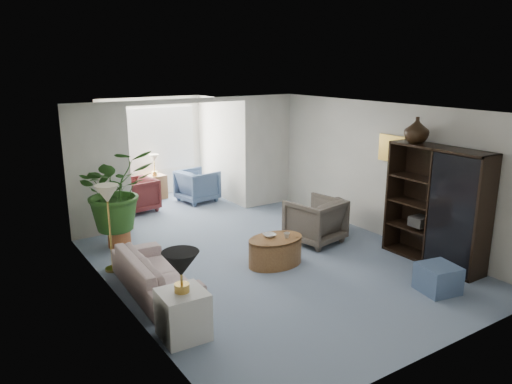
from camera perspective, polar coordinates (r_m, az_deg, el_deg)
floor at (r=8.07m, az=2.37°, el=-8.49°), size 6.00×6.00×0.00m
sunroom_floor at (r=11.46m, az=-9.68°, el=-1.59°), size 2.60×2.60×0.00m
back_pier_left at (r=9.53m, az=-17.77°, el=2.34°), size 1.20×0.12×2.50m
back_pier_right at (r=11.13m, az=1.38°, el=4.76°), size 1.20×0.12×2.50m
back_header at (r=10.03m, az=-7.69°, el=10.44°), size 2.60×0.12×0.10m
window_pane at (r=12.14m, az=-12.05°, el=5.99°), size 2.20×0.02×1.50m
window_blinds at (r=12.11m, az=-11.99°, el=5.97°), size 2.20×0.02×1.50m
framed_picture at (r=9.14m, az=15.54°, el=4.87°), size 0.04×0.50×0.40m
sofa at (r=7.27m, az=-11.59°, el=-9.14°), size 0.82×1.93×0.55m
end_table at (r=6.07m, az=-8.45°, el=-13.85°), size 0.56×0.56×0.59m
table_lamp at (r=5.79m, az=-8.70°, el=-8.24°), size 0.44×0.44×0.30m
floor_lamp at (r=7.81m, az=-16.88°, el=-0.22°), size 0.36×0.36×0.28m
coffee_table at (r=8.04m, az=2.25°, el=-6.84°), size 1.01×1.01×0.45m
coffee_bowl at (r=8.00m, az=1.56°, el=-5.04°), size 0.21×0.21×0.05m
coffee_cup at (r=7.96m, az=3.58°, el=-5.03°), size 0.10×0.10×0.09m
wingback_chair at (r=9.01m, az=6.87°, el=-3.30°), size 1.02×1.04×0.81m
side_table_dark at (r=9.70m, az=8.88°, el=-2.71°), size 0.56×0.48×0.60m
entertainment_cabinet at (r=8.41m, az=20.13°, el=-1.53°), size 0.46×1.72×1.92m
cabinet_urn at (r=8.48m, az=18.13°, el=6.85°), size 0.40×0.40×0.42m
ottoman at (r=7.59m, az=20.33°, el=-9.37°), size 0.59×0.59×0.40m
plant_pot at (r=9.15m, az=-15.54°, el=-5.11°), size 0.40×0.40×0.32m
house_plant at (r=8.90m, az=-15.93°, el=0.27°), size 1.31×1.13×1.45m
sunroom_chair_blue at (r=11.66m, az=-6.80°, el=0.74°), size 0.95×0.93×0.76m
sunroom_chair_maroon at (r=11.10m, az=-13.72°, el=-0.36°), size 0.92×0.90×0.74m
sunroom_table at (r=12.05m, az=-11.58°, el=0.56°), size 0.52×0.44×0.58m
shelf_clutter at (r=8.24m, az=21.29°, el=-2.09°), size 0.30×1.04×1.06m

